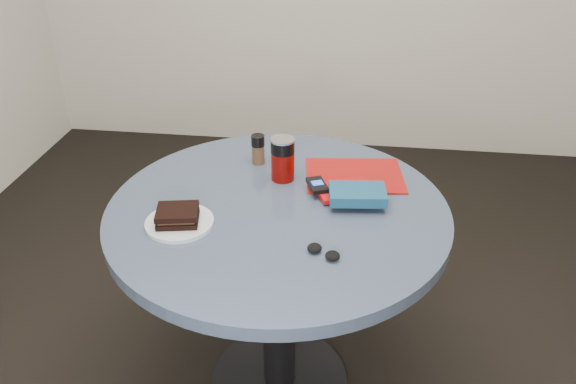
# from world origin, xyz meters

# --- Properties ---
(ground) EXTENTS (4.00, 4.00, 0.00)m
(ground) POSITION_xyz_m (0.00, 0.00, 0.00)
(ground) COLOR black
(ground) RESTS_ON ground
(table) EXTENTS (1.00, 1.00, 0.75)m
(table) POSITION_xyz_m (0.00, 0.00, 0.59)
(table) COLOR black
(table) RESTS_ON ground
(plate) EXTENTS (0.22, 0.22, 0.01)m
(plate) POSITION_xyz_m (-0.26, -0.13, 0.76)
(plate) COLOR silver
(plate) RESTS_ON table
(sandwich) EXTENTS (0.13, 0.11, 0.04)m
(sandwich) POSITION_xyz_m (-0.26, -0.13, 0.78)
(sandwich) COLOR black
(sandwich) RESTS_ON plate
(soda_can) EXTENTS (0.08, 0.08, 0.14)m
(soda_can) POSITION_xyz_m (-0.01, 0.16, 0.82)
(soda_can) COLOR #6C0805
(soda_can) RESTS_ON table
(pepper_grinder) EXTENTS (0.05, 0.05, 0.10)m
(pepper_grinder) POSITION_xyz_m (-0.10, 0.26, 0.80)
(pepper_grinder) COLOR #503522
(pepper_grinder) RESTS_ON table
(magazine) EXTENTS (0.33, 0.26, 0.01)m
(magazine) POSITION_xyz_m (0.22, 0.21, 0.75)
(magazine) COLOR maroon
(magazine) RESTS_ON table
(red_book) EXTENTS (0.20, 0.17, 0.01)m
(red_book) POSITION_xyz_m (0.19, 0.10, 0.76)
(red_book) COLOR #AB0D10
(red_book) RESTS_ON magazine
(novel) EXTENTS (0.17, 0.12, 0.03)m
(novel) POSITION_xyz_m (0.23, 0.04, 0.79)
(novel) COLOR navy
(novel) RESTS_ON red_book
(mp3_player) EXTENTS (0.08, 0.10, 0.02)m
(mp3_player) POSITION_xyz_m (0.11, 0.09, 0.78)
(mp3_player) COLOR black
(mp3_player) RESTS_ON red_book
(headphones) EXTENTS (0.10, 0.08, 0.02)m
(headphones) POSITION_xyz_m (0.15, -0.22, 0.76)
(headphones) COLOR black
(headphones) RESTS_ON table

